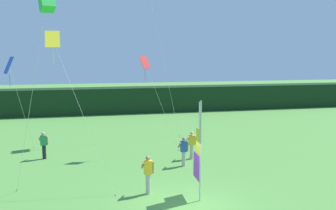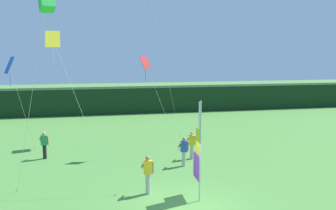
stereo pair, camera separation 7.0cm
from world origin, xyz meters
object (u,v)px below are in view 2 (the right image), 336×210
kite_green_box_0 (46,2)px  kite_yellow_diamond_4 (55,47)px  person_mid_field (192,144)px  banner_flag (198,152)px  person_near_banner (184,151)px  person_far_left (148,174)px  person_far_right (44,144)px  kite_red_diamond_3 (147,67)px  kite_blue_diamond_2 (10,69)px

kite_green_box_0 → kite_yellow_diamond_4: kite_green_box_0 is taller
person_mid_field → banner_flag: bearing=-102.6°
person_near_banner → person_far_left: bearing=-126.4°
person_far_left → kite_yellow_diamond_4: 7.18m
person_near_banner → person_mid_field: bearing=56.6°
person_far_left → kite_green_box_0: bearing=-164.8°
banner_flag → kite_green_box_0: 8.39m
person_far_right → person_far_left: bearing=-49.5°
person_far_left → kite_red_diamond_3: 7.86m
person_mid_field → kite_yellow_diamond_4: (-7.20, -2.40, 5.66)m
person_near_banner → person_far_left: person_far_left is taller
kite_red_diamond_3 → kite_yellow_diamond_4: kite_yellow_diamond_4 is taller
person_mid_field → person_far_left: bearing=-125.6°
person_near_banner → kite_yellow_diamond_4: size_ratio=0.23×
kite_green_box_0 → kite_red_diamond_3: size_ratio=1.41×
kite_green_box_0 → kite_red_diamond_3: (4.65, 7.44, -2.67)m
person_near_banner → person_mid_field: person_mid_field is taller
person_mid_field → person_far_right: (-8.63, 1.73, -0.01)m
person_near_banner → kite_blue_diamond_2: bearing=164.0°
person_far_left → banner_flag: bearing=-22.6°
kite_green_box_0 → kite_yellow_diamond_4: size_ratio=1.17×
person_mid_field → kite_blue_diamond_2: 11.22m
person_far_right → person_mid_field: bearing=-11.4°
banner_flag → kite_blue_diamond_2: 11.79m
kite_yellow_diamond_4 → person_far_left: bearing=-28.6°
person_mid_field → kite_red_diamond_3: size_ratio=0.27×
person_mid_field → person_far_right: person_mid_field is taller
person_far_right → kite_yellow_diamond_4: 7.16m
banner_flag → person_mid_field: size_ratio=2.60×
kite_green_box_0 → kite_blue_diamond_2: bearing=113.8°
person_near_banner → person_far_left: (-2.48, -3.36, 0.06)m
banner_flag → kite_blue_diamond_2: (-8.96, 6.91, 3.32)m
person_mid_field → kite_green_box_0: size_ratio=0.19×
person_mid_field → person_near_banner: bearing=-123.4°
person_far_right → banner_flag: bearing=-43.9°
person_far_right → kite_red_diamond_3: kite_red_diamond_3 is taller
banner_flag → person_near_banner: 4.40m
banner_flag → person_far_right: bearing=136.1°
banner_flag → person_far_right: 10.37m
person_mid_field → person_far_right: bearing=168.6°
kite_green_box_0 → kite_blue_diamond_2: size_ratio=1.41×
person_mid_field → kite_yellow_diamond_4: bearing=-161.5°
kite_red_diamond_3 → person_near_banner: bearing=-62.0°
kite_blue_diamond_2 → kite_yellow_diamond_4: kite_yellow_diamond_4 is taller
person_far_left → kite_red_diamond_3: size_ratio=0.29×
person_near_banner → person_mid_field: 1.42m
person_near_banner → person_far_right: (-7.84, 2.92, -0.00)m
person_mid_field → person_far_left: size_ratio=0.94×
kite_green_box_0 → kite_yellow_diamond_4: bearing=92.8°
person_far_left → kite_green_box_0: kite_green_box_0 is taller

